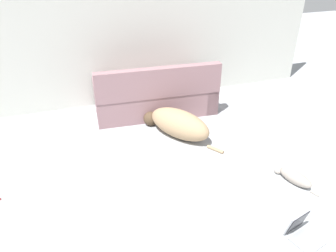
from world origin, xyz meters
The scene contains 5 objects.
wall_back centered at (0.00, 4.39, 1.34)m, with size 7.35×0.06×2.68m.
couch centered at (0.47, 3.76, 0.29)m, with size 2.06×0.98×0.91m.
dog centered at (0.56, 2.90, 0.21)m, with size 0.93×1.28×0.43m.
cat centered at (1.55, 1.41, 0.08)m, with size 0.29×0.60×0.16m.
laptop_open centered at (1.08, 0.68, 0.08)m, with size 0.35×0.38×0.26m.
Camera 1 is at (-0.92, -1.10, 2.64)m, focal length 35.00 mm.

